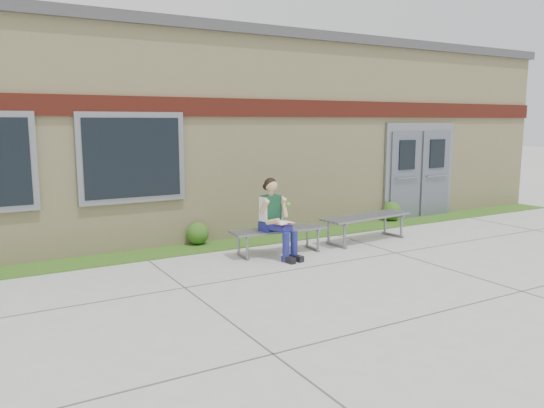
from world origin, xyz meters
TOP-DOWN VIEW (x-y plane):
  - ground at (0.00, 0.00)m, footprint 80.00×80.00m
  - grass_strip at (0.00, 2.60)m, footprint 16.00×0.80m
  - school_building at (-0.00, 5.99)m, footprint 16.20×6.22m
  - bench_left at (-0.83, 1.53)m, footprint 1.77×0.61m
  - bench_right at (1.17, 1.53)m, footprint 2.01×0.74m
  - girl at (-1.01, 1.32)m, footprint 0.54×0.86m
  - shrub_mid at (-1.84, 2.85)m, footprint 0.42×0.42m
  - shrub_east at (3.05, 2.85)m, footprint 0.45×0.45m

SIDE VIEW (x-z plane):
  - ground at x=0.00m, z-range 0.00..0.00m
  - grass_strip at x=0.00m, z-range 0.00..0.02m
  - shrub_mid at x=-1.84m, z-range 0.02..0.44m
  - shrub_east at x=3.05m, z-range 0.02..0.47m
  - bench_left at x=-0.83m, z-range 0.12..0.57m
  - bench_right at x=1.17m, z-range 0.14..0.65m
  - girl at x=-1.01m, z-range 0.02..1.40m
  - school_building at x=0.00m, z-range 0.00..4.20m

